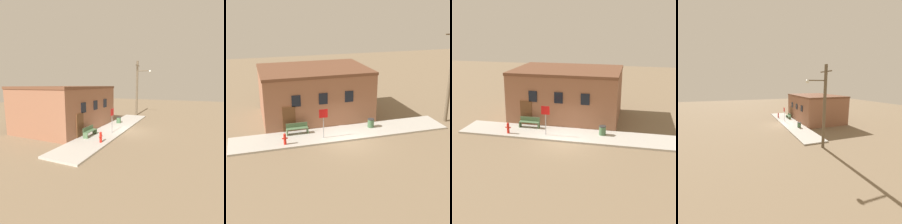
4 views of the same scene
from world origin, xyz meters
TOP-DOWN VIEW (x-y plane):
  - ground_plane at (0.00, 0.00)m, footprint 80.00×80.00m
  - sidewalk at (0.00, 1.46)m, footprint 17.08×2.92m
  - brick_building at (-1.12, 6.27)m, footprint 9.35×6.84m
  - fire_hydrant at (-4.57, 0.58)m, footprint 0.41×0.20m
  - stop_sign at (-1.63, 0.88)m, footprint 0.65×0.06m
  - bench at (-3.40, 2.25)m, footprint 1.67×0.44m
  - trash_bin at (2.58, 1.87)m, footprint 0.54×0.54m

SIDE VIEW (x-z plane):
  - ground_plane at x=0.00m, z-range 0.00..0.00m
  - sidewalk at x=0.00m, z-range 0.00..0.15m
  - trash_bin at x=2.58m, z-range 0.15..0.86m
  - fire_hydrant at x=-4.57m, z-range 0.15..1.00m
  - bench at x=-3.40m, z-range 0.16..1.00m
  - stop_sign at x=-1.63m, z-range 0.60..2.87m
  - brick_building at x=-1.12m, z-range 0.00..4.43m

